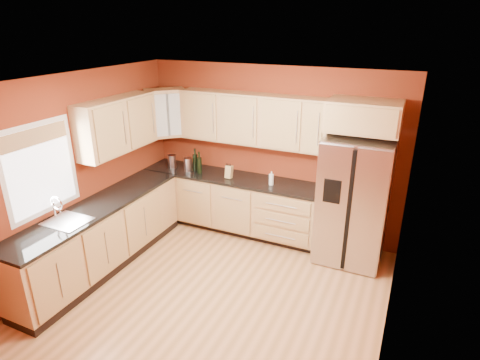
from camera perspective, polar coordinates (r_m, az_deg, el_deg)
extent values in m
plane|color=#A1713E|center=(5.18, -4.00, -16.25)|extent=(4.00, 4.00, 0.00)
plane|color=silver|center=(4.13, -4.96, 13.53)|extent=(4.00, 4.00, 0.00)
cube|color=maroon|center=(6.20, 4.47, 3.99)|extent=(4.00, 0.04, 2.60)
cube|color=maroon|center=(3.16, -22.87, -16.82)|extent=(4.00, 0.04, 2.60)
cube|color=maroon|center=(5.68, -22.43, 0.66)|extent=(0.04, 4.00, 2.60)
cube|color=maroon|center=(4.03, 21.66, -7.82)|extent=(0.04, 4.00, 2.60)
cube|color=#AB7953|center=(6.46, -1.27, -3.41)|extent=(2.90, 0.60, 0.88)
cube|color=#AB7953|center=(5.82, -19.16, -7.70)|extent=(0.60, 2.80, 0.88)
cube|color=black|center=(6.27, -1.34, 0.36)|extent=(2.90, 0.62, 0.04)
cube|color=black|center=(5.62, -19.65, -3.62)|extent=(0.62, 2.80, 0.04)
cube|color=#AB7953|center=(6.00, 1.80, 8.64)|extent=(2.30, 0.33, 0.75)
cube|color=#AB7953|center=(5.91, -17.03, 7.50)|extent=(0.33, 1.35, 0.75)
cube|color=#AB7953|center=(6.54, -10.49, 9.37)|extent=(0.67, 0.67, 0.75)
cube|color=#AB7953|center=(5.42, 17.22, 8.70)|extent=(0.92, 0.60, 0.40)
cube|color=#B7B7BC|center=(5.71, 15.83, -2.84)|extent=(0.90, 0.75, 1.78)
cube|color=white|center=(5.28, -26.50, 1.37)|extent=(0.03, 0.90, 1.00)
cylinder|color=#B7B7BC|center=(6.51, -7.38, 2.22)|extent=(0.15, 0.15, 0.22)
cylinder|color=#B7B7BC|center=(6.69, -9.63, 2.63)|extent=(0.14, 0.14, 0.22)
cube|color=tan|center=(6.17, -1.57, 1.16)|extent=(0.10, 0.09, 0.19)
cylinder|color=silver|center=(5.92, 4.48, 0.26)|extent=(0.08, 0.08, 0.21)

